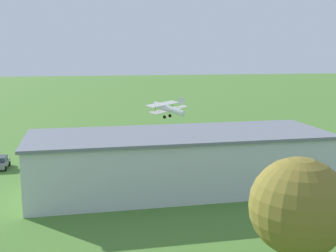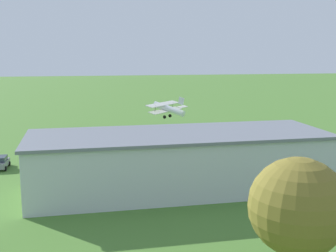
{
  "view_description": "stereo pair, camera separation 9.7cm",
  "coord_description": "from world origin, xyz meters",
  "px_view_note": "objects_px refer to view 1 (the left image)",
  "views": [
    {
      "loc": [
        15.14,
        83.32,
        16.24
      ],
      "look_at": [
        2.64,
        12.86,
        3.67
      ],
      "focal_mm": 46.28,
      "sensor_mm": 36.0,
      "label": 1
    },
    {
      "loc": [
        15.04,
        83.34,
        16.24
      ],
      "look_at": [
        2.64,
        12.86,
        3.67
      ],
      "focal_mm": 46.28,
      "sensor_mm": 36.0,
      "label": 2
    }
  ],
  "objects_px": {
    "car_grey": "(0,162)",
    "person_walking_on_apron": "(237,144)",
    "car_green": "(44,161)",
    "person_beside_truck": "(229,147)",
    "person_near_hangar_door": "(60,154)",
    "tree_behind_hangar_right": "(299,207)",
    "hangar": "(179,161)",
    "biplane": "(167,109)",
    "person_at_fence_line": "(58,156)"
  },
  "relations": [
    {
      "from": "biplane",
      "to": "person_near_hangar_door",
      "type": "relative_size",
      "value": 5.06
    },
    {
      "from": "person_walking_on_apron",
      "to": "tree_behind_hangar_right",
      "type": "bearing_deg",
      "value": 76.37
    },
    {
      "from": "car_grey",
      "to": "person_walking_on_apron",
      "type": "height_order",
      "value": "car_grey"
    },
    {
      "from": "person_near_hangar_door",
      "to": "tree_behind_hangar_right",
      "type": "distance_m",
      "value": 43.9
    },
    {
      "from": "car_grey",
      "to": "person_beside_truck",
      "type": "relative_size",
      "value": 2.54
    },
    {
      "from": "biplane",
      "to": "hangar",
      "type": "bearing_deg",
      "value": 82.55
    },
    {
      "from": "person_beside_truck",
      "to": "tree_behind_hangar_right",
      "type": "bearing_deg",
      "value": 78.51
    },
    {
      "from": "biplane",
      "to": "person_walking_on_apron",
      "type": "xyz_separation_m",
      "value": [
        -9.53,
        12.65,
        -4.52
      ]
    },
    {
      "from": "person_beside_truck",
      "to": "hangar",
      "type": "bearing_deg",
      "value": 56.06
    },
    {
      "from": "hangar",
      "to": "person_at_fence_line",
      "type": "height_order",
      "value": "hangar"
    },
    {
      "from": "person_beside_truck",
      "to": "person_near_hangar_door",
      "type": "height_order",
      "value": "person_near_hangar_door"
    },
    {
      "from": "car_green",
      "to": "person_near_hangar_door",
      "type": "distance_m",
      "value": 4.51
    },
    {
      "from": "biplane",
      "to": "person_beside_truck",
      "type": "xyz_separation_m",
      "value": [
        -7.7,
        13.75,
        -4.61
      ]
    },
    {
      "from": "biplane",
      "to": "car_green",
      "type": "xyz_separation_m",
      "value": [
        20.92,
        18.26,
        -4.53
      ]
    },
    {
      "from": "biplane",
      "to": "person_at_fence_line",
      "type": "xyz_separation_m",
      "value": [
        19.14,
        15.37,
        -4.56
      ]
    },
    {
      "from": "person_near_hangar_door",
      "to": "person_at_fence_line",
      "type": "height_order",
      "value": "person_at_fence_line"
    },
    {
      "from": "person_near_hangar_door",
      "to": "tree_behind_hangar_right",
      "type": "bearing_deg",
      "value": 115.13
    },
    {
      "from": "car_grey",
      "to": "person_walking_on_apron",
      "type": "bearing_deg",
      "value": -171.32
    },
    {
      "from": "car_green",
      "to": "biplane",
      "type": "bearing_deg",
      "value": -138.89
    },
    {
      "from": "hangar",
      "to": "person_beside_truck",
      "type": "height_order",
      "value": "hangar"
    },
    {
      "from": "car_green",
      "to": "person_walking_on_apron",
      "type": "distance_m",
      "value": 30.97
    },
    {
      "from": "biplane",
      "to": "person_walking_on_apron",
      "type": "bearing_deg",
      "value": 127.0
    },
    {
      "from": "biplane",
      "to": "tree_behind_hangar_right",
      "type": "relative_size",
      "value": 0.9
    },
    {
      "from": "person_walking_on_apron",
      "to": "hangar",
      "type": "bearing_deg",
      "value": 53.8
    },
    {
      "from": "hangar",
      "to": "person_beside_truck",
      "type": "distance_m",
      "value": 21.27
    },
    {
      "from": "hangar",
      "to": "car_green",
      "type": "height_order",
      "value": "hangar"
    },
    {
      "from": "tree_behind_hangar_right",
      "to": "car_grey",
      "type": "bearing_deg",
      "value": -53.46
    },
    {
      "from": "biplane",
      "to": "tree_behind_hangar_right",
      "type": "xyz_separation_m",
      "value": [
        0.42,
        53.7,
        0.42
      ]
    },
    {
      "from": "car_green",
      "to": "tree_behind_hangar_right",
      "type": "distance_m",
      "value": 41.24
    },
    {
      "from": "person_at_fence_line",
      "to": "car_grey",
      "type": "bearing_deg",
      "value": 20.36
    },
    {
      "from": "car_green",
      "to": "person_near_hangar_door",
      "type": "xyz_separation_m",
      "value": [
        -1.98,
        -4.05,
        -0.04
      ]
    },
    {
      "from": "car_green",
      "to": "person_beside_truck",
      "type": "bearing_deg",
      "value": -171.04
    },
    {
      "from": "tree_behind_hangar_right",
      "to": "hangar",
      "type": "bearing_deg",
      "value": -80.72
    },
    {
      "from": "tree_behind_hangar_right",
      "to": "person_near_hangar_door",
      "type": "bearing_deg",
      "value": -64.87
    },
    {
      "from": "car_green",
      "to": "person_at_fence_line",
      "type": "relative_size",
      "value": 2.89
    },
    {
      "from": "biplane",
      "to": "car_green",
      "type": "height_order",
      "value": "biplane"
    },
    {
      "from": "person_beside_truck",
      "to": "tree_behind_hangar_right",
      "type": "xyz_separation_m",
      "value": [
        8.12,
        39.95,
        5.03
      ]
    },
    {
      "from": "hangar",
      "to": "person_near_hangar_door",
      "type": "distance_m",
      "value": 22.76
    },
    {
      "from": "hangar",
      "to": "person_at_fence_line",
      "type": "xyz_separation_m",
      "value": [
        15.05,
        -15.89,
        -2.58
      ]
    },
    {
      "from": "car_grey",
      "to": "tree_behind_hangar_right",
      "type": "height_order",
      "value": "tree_behind_hangar_right"
    },
    {
      "from": "car_green",
      "to": "person_beside_truck",
      "type": "distance_m",
      "value": 28.97
    },
    {
      "from": "person_walking_on_apron",
      "to": "car_green",
      "type": "bearing_deg",
      "value": 10.44
    },
    {
      "from": "person_at_fence_line",
      "to": "hangar",
      "type": "bearing_deg",
      "value": 133.44
    },
    {
      "from": "hangar",
      "to": "person_beside_truck",
      "type": "bearing_deg",
      "value": -123.94
    },
    {
      "from": "tree_behind_hangar_right",
      "to": "biplane",
      "type": "bearing_deg",
      "value": -90.45
    },
    {
      "from": "hangar",
      "to": "person_near_hangar_door",
      "type": "bearing_deg",
      "value": -48.93
    },
    {
      "from": "hangar",
      "to": "tree_behind_hangar_right",
      "type": "xyz_separation_m",
      "value": [
        -3.67,
        22.45,
        2.4
      ]
    },
    {
      "from": "biplane",
      "to": "person_beside_truck",
      "type": "relative_size",
      "value": 5.27
    },
    {
      "from": "car_green",
      "to": "person_at_fence_line",
      "type": "distance_m",
      "value": 3.4
    },
    {
      "from": "person_walking_on_apron",
      "to": "tree_behind_hangar_right",
      "type": "xyz_separation_m",
      "value": [
        9.95,
        41.05,
        4.94
      ]
    }
  ]
}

